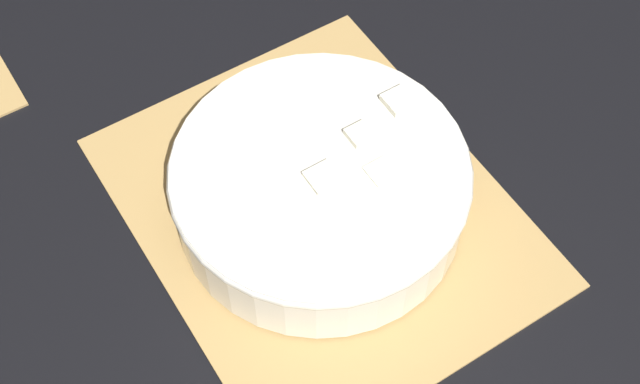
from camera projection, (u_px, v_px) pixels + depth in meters
ground_plane at (320, 211)px, 0.90m from camera, size 6.00×6.00×0.00m
bamboo_mat_center at (320, 209)px, 0.90m from camera, size 0.42×0.35×0.01m
fruit_salad_bowl at (320, 185)px, 0.86m from camera, size 0.29×0.29×0.08m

